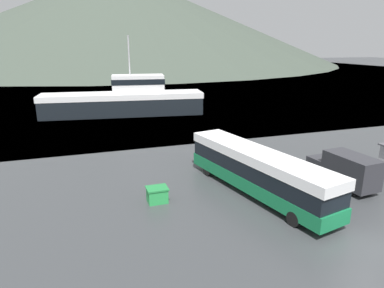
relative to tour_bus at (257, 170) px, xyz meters
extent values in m
plane|color=#383A3D|center=(2.26, -7.83, -1.74)|extent=(400.00, 400.00, 0.00)
plane|color=#475B6B|center=(2.26, 132.85, -1.74)|extent=(240.00, 240.00, 0.00)
cone|color=#3D473D|center=(13.42, 177.65, 21.55)|extent=(223.72, 223.72, 46.56)
cube|color=#146B3D|center=(0.00, -0.01, -0.83)|extent=(4.98, 13.05, 0.91)
cube|color=black|center=(0.00, -0.01, 0.15)|extent=(4.88, 12.79, 1.04)
cube|color=white|center=(0.00, -0.01, 1.00)|extent=(4.98, 13.05, 0.65)
cube|color=black|center=(-1.31, 6.28, -0.03)|extent=(2.09, 0.49, 1.41)
cylinder|color=black|center=(-1.95, 4.17, -1.29)|extent=(0.48, 0.94, 0.90)
cylinder|color=black|center=(0.12, 4.60, -1.29)|extent=(0.48, 0.94, 0.90)
cylinder|color=black|center=(-0.12, -4.62, -1.29)|extent=(0.48, 0.94, 0.90)
cylinder|color=black|center=(1.95, -4.19, -1.29)|extent=(0.48, 0.94, 0.90)
cube|color=#2D2D33|center=(6.69, -1.39, -0.32)|extent=(2.20, 3.89, 2.13)
cube|color=#2D2D33|center=(6.49, 1.29, -0.80)|extent=(2.04, 1.75, 1.17)
cube|color=black|center=(6.55, 0.50, 0.16)|extent=(1.63, 0.19, 0.75)
cylinder|color=black|center=(5.66, 1.01, -1.39)|extent=(0.27, 0.71, 0.70)
cylinder|color=black|center=(7.35, 1.14, -1.39)|extent=(0.27, 0.71, 0.70)
cylinder|color=black|center=(5.91, -2.31, -1.39)|extent=(0.27, 0.71, 0.70)
cylinder|color=black|center=(7.61, -2.18, -1.39)|extent=(0.27, 0.71, 0.70)
cube|color=black|center=(-5.00, 30.28, -0.15)|extent=(22.98, 7.44, 3.18)
cube|color=white|center=(-5.00, 30.28, 1.04)|extent=(23.21, 7.51, 0.79)
cube|color=white|center=(-2.77, 29.99, 2.69)|extent=(7.58, 4.09, 2.50)
cube|color=black|center=(-2.77, 29.99, 3.07)|extent=(7.73, 4.20, 0.75)
cylinder|color=#B2B2B7|center=(-3.84, 30.13, 6.63)|extent=(0.20, 0.20, 5.37)
cube|color=green|center=(-6.75, 0.85, -1.28)|extent=(1.25, 1.02, 0.91)
cube|color=#227D3C|center=(-6.75, 0.85, -0.78)|extent=(1.38, 1.12, 0.10)
camera|label=1|loc=(-11.06, -19.22, 8.22)|focal=32.00mm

